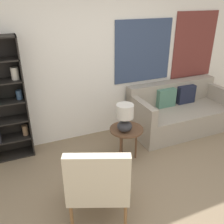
# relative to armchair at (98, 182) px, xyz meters

# --- Properties ---
(ground_plane) EXTENTS (14.00, 14.00, 0.00)m
(ground_plane) POSITION_rel_armchair_xyz_m (0.59, -0.15, -0.53)
(ground_plane) COLOR #847056
(wall_back) EXTENTS (6.40, 0.08, 2.70)m
(wall_back) POSITION_rel_armchair_xyz_m (0.66, 1.88, 0.82)
(wall_back) COLOR white
(wall_back) RESTS_ON ground_plane
(armchair) EXTENTS (0.84, 0.81, 0.95)m
(armchair) POSITION_rel_armchair_xyz_m (0.00, 0.00, 0.00)
(armchair) COLOR olive
(armchair) RESTS_ON ground_plane
(couch) EXTENTS (1.85, 0.88, 0.84)m
(couch) POSITION_rel_armchair_xyz_m (2.14, 1.42, -0.21)
(couch) COLOR #9E9384
(couch) RESTS_ON ground_plane
(side_table) EXTENTS (0.50, 0.50, 0.51)m
(side_table) POSITION_rel_armchair_xyz_m (0.80, 0.94, -0.07)
(side_table) COLOR brown
(side_table) RESTS_ON ground_plane
(table_lamp) EXTENTS (0.25, 0.25, 0.42)m
(table_lamp) POSITION_rel_armchair_xyz_m (0.74, 0.89, 0.21)
(table_lamp) COLOR #2D2D33
(table_lamp) RESTS_ON side_table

